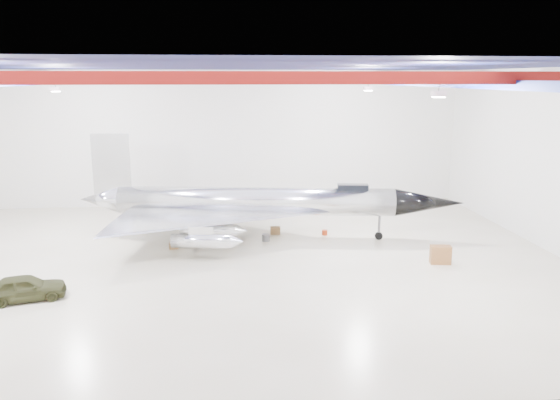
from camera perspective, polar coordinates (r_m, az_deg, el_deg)
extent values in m
plane|color=#BDB496|center=(31.82, -6.25, -6.49)|extent=(40.00, 40.00, 0.00)
plane|color=silver|center=(45.33, -6.45, 6.40)|extent=(40.00, 0.00, 40.00)
plane|color=silver|center=(36.33, 26.96, 3.54)|extent=(0.00, 30.00, 30.00)
plane|color=#0A0F38|center=(30.07, -6.77, 13.73)|extent=(40.00, 40.00, 0.00)
cube|color=maroon|center=(21.06, -6.90, 12.56)|extent=(39.50, 0.25, 0.50)
cube|color=maroon|center=(27.06, -6.78, 12.58)|extent=(39.50, 0.25, 0.50)
cube|color=maroon|center=(33.06, -6.70, 12.59)|extent=(39.50, 0.25, 0.50)
cube|color=maroon|center=(39.06, -6.65, 12.60)|extent=(39.50, 0.25, 0.50)
cube|color=#0E1955|center=(32.30, 15.57, 11.69)|extent=(0.25, 29.50, 0.40)
cube|color=silver|center=(25.99, 16.25, 10.62)|extent=(0.55, 0.55, 0.25)
cube|color=silver|center=(37.48, -22.39, 10.67)|extent=(0.55, 0.55, 0.25)
cube|color=silver|center=(37.38, 9.19, 11.45)|extent=(0.55, 0.55, 0.25)
cylinder|color=silver|center=(35.67, -2.56, -0.11)|extent=(18.03, 4.52, 1.80)
cone|color=black|center=(36.43, 15.32, -0.28)|extent=(4.71, 2.46, 1.80)
cone|color=silver|center=(38.01, -18.27, 0.06)|extent=(2.94, 2.19, 1.80)
cube|color=silver|center=(37.28, -17.22, 3.55)|extent=(2.50, 0.49, 4.04)
cube|color=black|center=(35.47, 7.60, 1.28)|extent=(2.06, 1.01, 0.45)
cylinder|color=silver|center=(31.63, -8.22, -4.27)|extent=(3.50, 1.32, 0.81)
cylinder|color=silver|center=(33.75, -7.51, -3.16)|extent=(3.50, 1.32, 0.81)
cylinder|color=silver|center=(38.89, -6.14, -0.99)|extent=(3.50, 1.32, 0.81)
cylinder|color=silver|center=(41.05, -5.68, -0.25)|extent=(3.50, 1.32, 0.81)
cylinder|color=#59595B|center=(36.28, 10.31, -2.86)|extent=(0.16, 0.16, 1.62)
cylinder|color=black|center=(36.44, 10.28, -3.71)|extent=(0.53, 0.27, 0.50)
cylinder|color=#59595B|center=(34.46, -8.84, -3.64)|extent=(0.16, 0.16, 1.62)
cylinder|color=black|center=(34.62, -8.81, -4.53)|extent=(0.53, 0.27, 0.50)
cylinder|color=#59595B|center=(38.71, -7.54, -1.78)|extent=(0.16, 0.16, 1.62)
cylinder|color=black|center=(38.85, -7.52, -2.57)|extent=(0.53, 0.27, 0.50)
imported|color=#2F3118|center=(28.97, -25.11, -8.30)|extent=(3.94, 2.32, 1.26)
cube|color=brown|center=(32.58, 16.42, -5.51)|extent=(1.23, 0.76, 1.05)
cube|color=olive|center=(34.65, -11.05, -4.70)|extent=(0.60, 0.51, 0.38)
cube|color=#A83110|center=(39.38, -5.69, -2.47)|extent=(0.52, 0.46, 0.30)
cylinder|color=#59595B|center=(35.55, -1.49, -3.95)|extent=(0.58, 0.58, 0.46)
cube|color=olive|center=(37.16, -0.50, -3.20)|extent=(0.71, 0.59, 0.47)
cube|color=#59595B|center=(40.15, -13.05, -2.48)|extent=(0.39, 0.32, 0.26)
cylinder|color=#A83110|center=(37.03, 4.69, -3.41)|extent=(0.41, 0.41, 0.34)
cube|color=olive|center=(36.26, -10.11, -3.92)|extent=(0.55, 0.48, 0.33)
cylinder|color=#59595B|center=(40.20, -6.34, -2.09)|extent=(0.60, 0.60, 0.41)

